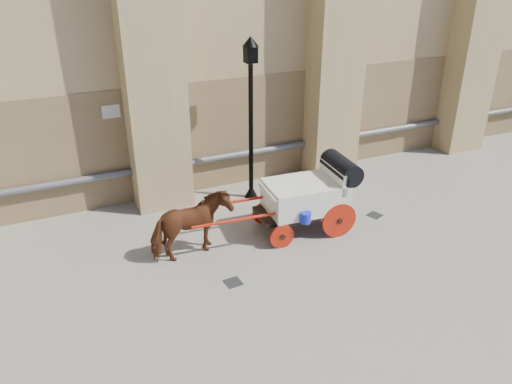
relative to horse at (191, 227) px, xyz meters
name	(u,v)px	position (x,y,z in m)	size (l,w,h in m)	color
ground	(255,265)	(1.07, -0.89, -0.73)	(90.00, 90.00, 0.00)	slate
horse	(191,227)	(0.00, 0.00, 0.00)	(0.78, 1.72, 1.45)	brown
carriage	(310,193)	(2.88, 0.01, 0.20)	(3.99, 1.45, 1.72)	black
street_lamp	(251,117)	(2.31, 2.11, 1.51)	(0.39, 0.39, 4.18)	black
drain_grate_near	(233,282)	(0.43, -1.27, -0.72)	(0.32, 0.32, 0.01)	black
drain_grate_far	(375,215)	(4.71, -0.12, -0.72)	(0.32, 0.32, 0.01)	black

